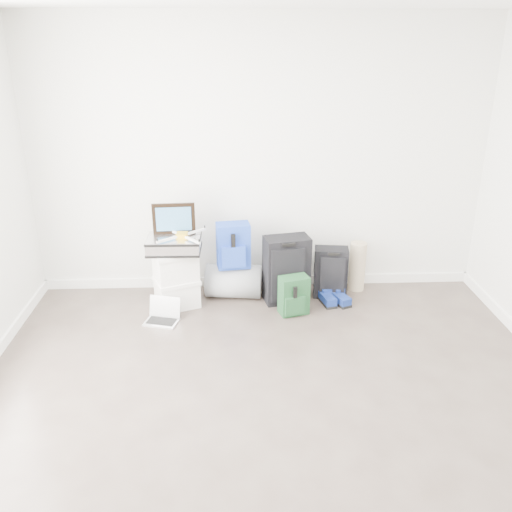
{
  "coord_description": "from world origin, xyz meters",
  "views": [
    {
      "loc": [
        -0.26,
        -2.75,
        2.5
      ],
      "look_at": [
        -0.06,
        1.9,
        0.58
      ],
      "focal_mm": 38.0,
      "sensor_mm": 36.0,
      "label": 1
    }
  ],
  "objects_px": {
    "carry_on": "(331,273)",
    "laptop": "(163,315)",
    "large_suitcase": "(286,270)",
    "briefcase": "(174,244)",
    "duffel_bag": "(234,281)",
    "boxes_stack": "(176,279)"
  },
  "relations": [
    {
      "from": "briefcase",
      "to": "duffel_bag",
      "type": "height_order",
      "value": "briefcase"
    },
    {
      "from": "duffel_bag",
      "to": "carry_on",
      "type": "height_order",
      "value": "carry_on"
    },
    {
      "from": "large_suitcase",
      "to": "briefcase",
      "type": "bearing_deg",
      "value": 171.71
    },
    {
      "from": "duffel_bag",
      "to": "briefcase",
      "type": "bearing_deg",
      "value": -155.7
    },
    {
      "from": "carry_on",
      "to": "duffel_bag",
      "type": "bearing_deg",
      "value": -174.95
    },
    {
      "from": "boxes_stack",
      "to": "carry_on",
      "type": "relative_size",
      "value": 1.11
    },
    {
      "from": "carry_on",
      "to": "laptop",
      "type": "distance_m",
      "value": 1.72
    },
    {
      "from": "briefcase",
      "to": "carry_on",
      "type": "distance_m",
      "value": 1.59
    },
    {
      "from": "duffel_bag",
      "to": "carry_on",
      "type": "bearing_deg",
      "value": 4.99
    },
    {
      "from": "briefcase",
      "to": "large_suitcase",
      "type": "distance_m",
      "value": 1.13
    },
    {
      "from": "large_suitcase",
      "to": "boxes_stack",
      "type": "bearing_deg",
      "value": 171.71
    },
    {
      "from": "briefcase",
      "to": "duffel_bag",
      "type": "bearing_deg",
      "value": 18.18
    },
    {
      "from": "briefcase",
      "to": "duffel_bag",
      "type": "distance_m",
      "value": 0.75
    },
    {
      "from": "carry_on",
      "to": "briefcase",
      "type": "bearing_deg",
      "value": -167.75
    },
    {
      "from": "briefcase",
      "to": "duffel_bag",
      "type": "xyz_separation_m",
      "value": [
        0.56,
        0.17,
        -0.48
      ]
    },
    {
      "from": "large_suitcase",
      "to": "laptop",
      "type": "bearing_deg",
      "value": -174.35
    },
    {
      "from": "laptop",
      "to": "briefcase",
      "type": "bearing_deg",
      "value": 85.56
    },
    {
      "from": "large_suitcase",
      "to": "laptop",
      "type": "xyz_separation_m",
      "value": [
        -1.19,
        -0.36,
        -0.29
      ]
    },
    {
      "from": "large_suitcase",
      "to": "duffel_bag",
      "type": "bearing_deg",
      "value": 156.09
    },
    {
      "from": "boxes_stack",
      "to": "large_suitcase",
      "type": "distance_m",
      "value": 1.08
    },
    {
      "from": "briefcase",
      "to": "large_suitcase",
      "type": "xyz_separation_m",
      "value": [
        1.08,
        0.06,
        -0.31
      ]
    },
    {
      "from": "boxes_stack",
      "to": "carry_on",
      "type": "bearing_deg",
      "value": -16.93
    }
  ]
}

